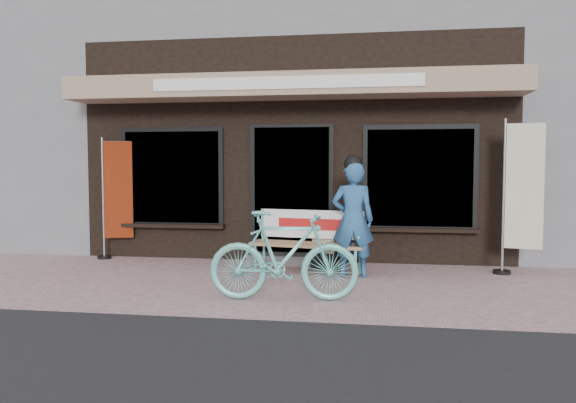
% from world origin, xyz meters
% --- Properties ---
extents(ground, '(70.00, 70.00, 0.00)m').
position_xyz_m(ground, '(0.00, 0.00, 0.00)').
color(ground, '#BA8E91').
rests_on(ground, ground).
extents(storefront, '(7.00, 6.77, 6.00)m').
position_xyz_m(storefront, '(0.00, 4.96, 2.99)').
color(storefront, black).
rests_on(storefront, ground).
extents(bench, '(1.70, 0.68, 0.89)m').
position_xyz_m(bench, '(0.39, 1.11, 0.52)').
color(bench, '#63C2B9').
rests_on(bench, ground).
extents(person, '(0.61, 0.42, 1.69)m').
position_xyz_m(person, '(1.02, 0.87, 0.83)').
color(person, '#29598D').
rests_on(person, ground).
extents(bicycle, '(1.75, 0.63, 1.03)m').
position_xyz_m(bicycle, '(0.30, -0.64, 0.52)').
color(bicycle, '#63C2B9').
rests_on(bicycle, ground).
extents(nobori_red, '(0.59, 0.30, 2.01)m').
position_xyz_m(nobori_red, '(-2.92, 1.82, 1.04)').
color(nobori_red, gray).
rests_on(nobori_red, ground).
extents(nobori_cream, '(0.66, 0.29, 2.20)m').
position_xyz_m(nobori_cream, '(3.34, 1.34, 1.14)').
color(nobori_cream, gray).
rests_on(nobori_cream, ground).
extents(menu_stand, '(0.42, 0.21, 0.84)m').
position_xyz_m(menu_stand, '(0.59, 1.32, 0.43)').
color(menu_stand, black).
rests_on(menu_stand, ground).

